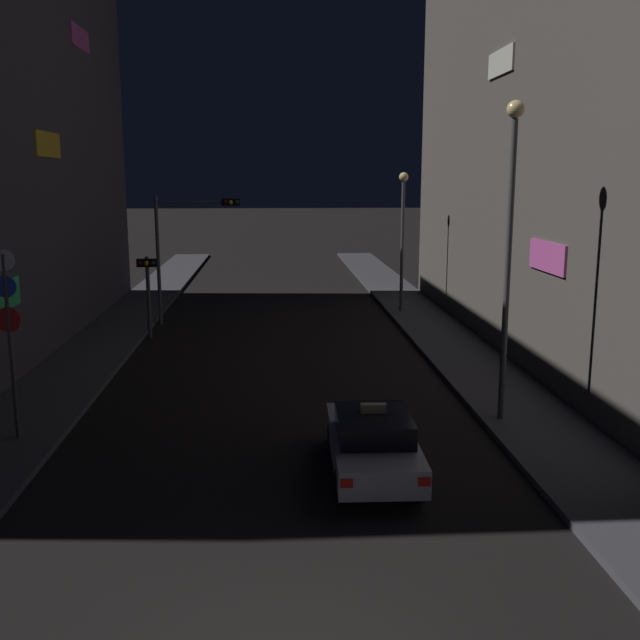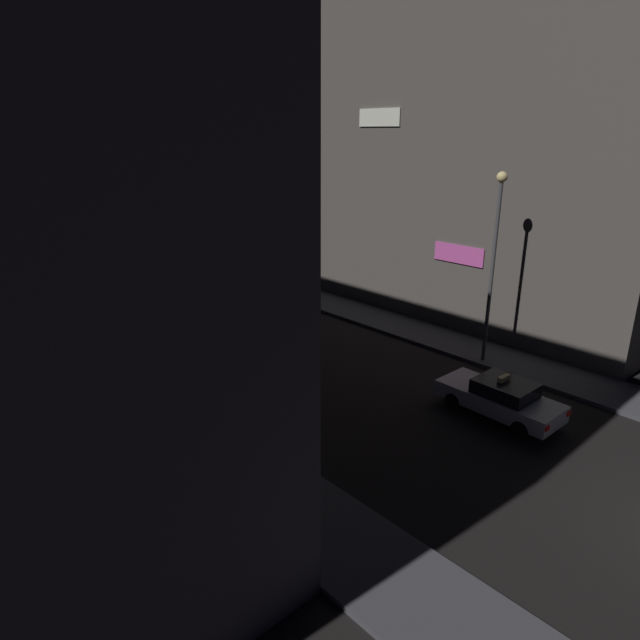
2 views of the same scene
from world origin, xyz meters
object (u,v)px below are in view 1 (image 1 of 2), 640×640
Objects in this scene: traffic_light_left_kerb at (148,280)px; street_lamp_near_block at (510,225)px; street_lamp_far_block at (403,223)px; traffic_light_overhead at (188,234)px; taxi at (373,442)px; sign_pole_left at (9,327)px.

traffic_light_left_kerb is 16.01m from street_lamp_near_block.
street_lamp_far_block is at bearing 89.50° from street_lamp_near_block.
street_lamp_near_block is at bearing -55.48° from traffic_light_overhead.
traffic_light_overhead is at bearing 65.30° from traffic_light_left_kerb.
taxi is at bearing -101.86° from street_lamp_far_block.
traffic_light_left_kerb is 0.51× the size of street_lamp_far_block.
taxi is 16.07m from traffic_light_left_kerb.
street_lamp_far_block is (3.99, 19.01, 3.60)m from taxi.
traffic_light_left_kerb is 12.30m from street_lamp_far_block.
street_lamp_near_block is at bearing 38.23° from taxi.
sign_pole_left is at bearing -99.92° from traffic_light_overhead.
sign_pole_left is 20.87m from street_lamp_far_block.
traffic_light_overhead is 0.69× the size of street_lamp_near_block.
taxi is 0.69× the size of street_lamp_far_block.
traffic_light_left_kerb is (-7.19, 14.27, 1.69)m from taxi.
traffic_light_overhead is 10.03m from street_lamp_far_block.
street_lamp_near_block is (9.72, -14.12, 1.24)m from traffic_light_overhead.
street_lamp_far_block reaches higher than traffic_light_left_kerb.
traffic_light_overhead is 0.86× the size of street_lamp_far_block.
sign_pole_left is (-2.60, -14.85, -1.09)m from traffic_light_overhead.
traffic_light_overhead is at bearing 108.86° from taxi.
traffic_light_left_kerb is 12.03m from sign_pole_left.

